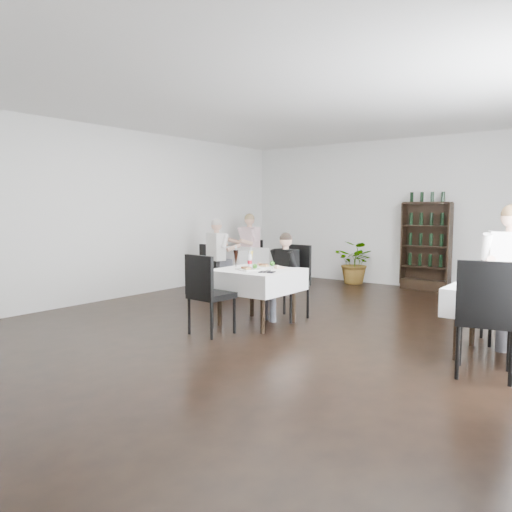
{
  "coord_description": "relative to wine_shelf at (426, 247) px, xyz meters",
  "views": [
    {
      "loc": [
        3.76,
        -5.44,
        1.61
      ],
      "look_at": [
        -0.47,
        0.2,
        0.93
      ],
      "focal_mm": 35.0,
      "sensor_mm": 36.0,
      "label": 1
    }
  ],
  "objects": [
    {
      "name": "wine_shelf",
      "position": [
        0.0,
        0.0,
        0.0
      ],
      "size": [
        0.9,
        0.28,
        1.75
      ],
      "color": "black",
      "rests_on": "ground"
    },
    {
      "name": "right_table",
      "position": [
        2.1,
        -4.01,
        -0.23
      ],
      "size": [
        0.98,
        0.98,
        0.77
      ],
      "color": "black",
      "rests_on": "ground"
    },
    {
      "name": "diner_left_far",
      "position": [
        -3.4,
        -1.33,
        0.01
      ],
      "size": [
        0.62,
        0.66,
        1.48
      ],
      "color": "#3F4047",
      "rests_on": "ground"
    },
    {
      "name": "right_chair_near",
      "position": [
        2.13,
        -4.79,
        -0.2
      ],
      "size": [
        0.61,
        0.62,
        1.13
      ],
      "color": "black",
      "rests_on": "ground"
    },
    {
      "name": "main_chair_near",
      "position": [
        -1.05,
        -5.17,
        -0.26
      ],
      "size": [
        0.5,
        0.5,
        1.03
      ],
      "color": "black",
      "rests_on": "ground"
    },
    {
      "name": "diner_main",
      "position": [
        -0.82,
        -3.81,
        -0.12
      ],
      "size": [
        0.53,
        0.57,
        1.25
      ],
      "color": "#3F4047",
      "rests_on": "ground"
    },
    {
      "name": "plate_far",
      "position": [
        -0.91,
        -4.06,
        -0.06
      ],
      "size": [
        0.35,
        0.35,
        0.09
      ],
      "color": "white",
      "rests_on": "main_table"
    },
    {
      "name": "pepper_mill",
      "position": [
        2.17,
        -4.01,
        -0.02
      ],
      "size": [
        0.05,
        0.05,
        0.11
      ],
      "primitive_type": "cylinder",
      "rotation": [
        0.0,
        0.0,
        -0.04
      ],
      "color": "black",
      "rests_on": "right_table"
    },
    {
      "name": "pilsner_lager",
      "position": [
        -1.07,
        -4.23,
        0.04
      ],
      "size": [
        0.07,
        0.07,
        0.29
      ],
      "color": "gold",
      "rests_on": "main_table"
    },
    {
      "name": "diner_left_near",
      "position": [
        -3.2,
        -2.45,
        -0.04
      ],
      "size": [
        0.58,
        0.62,
        1.4
      ],
      "color": "#3F4047",
      "rests_on": "ground"
    },
    {
      "name": "main_chair_far",
      "position": [
        -0.75,
        -3.68,
        -0.24
      ],
      "size": [
        0.51,
        0.52,
        1.07
      ],
      "color": "black",
      "rests_on": "ground"
    },
    {
      "name": "napkin_cutlery",
      "position": [
        -0.59,
        -4.51,
        -0.07
      ],
      "size": [
        0.23,
        0.21,
        0.02
      ],
      "color": "black",
      "rests_on": "main_table"
    },
    {
      "name": "diner_right_far",
      "position": [
        2.08,
        -3.38,
        0.11
      ],
      "size": [
        0.71,
        0.76,
        1.65
      ],
      "color": "#3F4047",
      "rests_on": "ground"
    },
    {
      "name": "potted_tree",
      "position": [
        -1.42,
        -0.11,
        -0.39
      ],
      "size": [
        0.87,
        0.77,
        0.91
      ],
      "primitive_type": "imported",
      "rotation": [
        0.0,
        0.0,
        -0.07
      ],
      "color": "#275E20",
      "rests_on": "ground"
    },
    {
      "name": "room_shell",
      "position": [
        -0.6,
        -4.31,
        0.65
      ],
      "size": [
        9.0,
        9.0,
        9.0
      ],
      "color": "black",
      "rests_on": "ground"
    },
    {
      "name": "plate_near",
      "position": [
        -0.91,
        -4.47,
        -0.06
      ],
      "size": [
        0.35,
        0.35,
        0.09
      ],
      "color": "white",
      "rests_on": "main_table"
    },
    {
      "name": "right_chair_far",
      "position": [
        2.0,
        -3.26,
        -0.26
      ],
      "size": [
        0.63,
        0.63,
        1.03
      ],
      "color": "black",
      "rests_on": "ground"
    },
    {
      "name": "left_table",
      "position": [
        -3.3,
        -1.81,
        -0.23
      ],
      "size": [
        0.98,
        0.98,
        0.77
      ],
      "color": "black",
      "rests_on": "ground"
    },
    {
      "name": "left_chair_near",
      "position": [
        -3.45,
        -2.41,
        -0.34
      ],
      "size": [
        0.41,
        0.41,
        0.89
      ],
      "color": "black",
      "rests_on": "ground"
    },
    {
      "name": "main_table",
      "position": [
        -0.9,
        -4.31,
        -0.23
      ],
      "size": [
        1.03,
        1.03,
        0.77
      ],
      "color": "black",
      "rests_on": "ground"
    },
    {
      "name": "pilsner_dark",
      "position": [
        -1.22,
        -4.38,
        0.05
      ],
      "size": [
        0.07,
        0.07,
        0.31
      ],
      "color": "black",
      "rests_on": "main_table"
    },
    {
      "name": "coke_bottle",
      "position": [
        -1.05,
        -4.28,
        0.02
      ],
      "size": [
        0.06,
        0.06,
        0.25
      ],
      "color": "silver",
      "rests_on": "main_table"
    },
    {
      "name": "left_chair_far",
      "position": [
        -3.38,
        -1.18,
        -0.33
      ],
      "size": [
        0.44,
        0.44,
        0.91
      ],
      "color": "black",
      "rests_on": "ground"
    }
  ]
}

